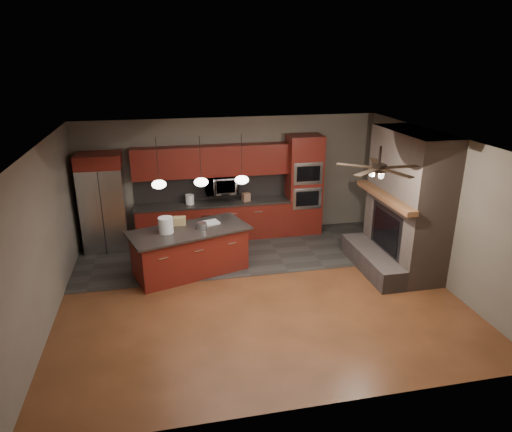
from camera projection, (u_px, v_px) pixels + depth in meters
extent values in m
plane|color=brown|center=(257.00, 291.00, 8.46)|extent=(7.00, 7.00, 0.00)
cube|color=white|center=(258.00, 141.00, 7.51)|extent=(7.00, 6.00, 0.02)
cube|color=#6A6255|center=(231.00, 177.00, 10.75)|extent=(7.00, 0.02, 2.80)
cube|color=#6A6255|center=(437.00, 207.00, 8.66)|extent=(0.02, 6.00, 2.80)
cube|color=#6A6255|center=(44.00, 236.00, 7.31)|extent=(0.02, 6.00, 2.80)
cube|color=#302E2B|center=(241.00, 252.00, 10.12)|extent=(7.00, 2.40, 0.01)
cube|color=brown|center=(408.00, 202.00, 8.95)|extent=(0.80, 2.00, 2.80)
cube|color=#4E4440|center=(372.00, 261.00, 9.23)|extent=(0.50, 2.00, 0.40)
cube|color=#2D2D30|center=(387.00, 231.00, 9.07)|extent=(0.05, 1.20, 0.95)
cube|color=black|center=(386.00, 231.00, 9.07)|extent=(0.02, 1.00, 0.75)
cube|color=brown|center=(385.00, 197.00, 8.80)|extent=(0.22, 2.10, 0.10)
cube|color=maroon|center=(214.00, 221.00, 10.71)|extent=(3.55, 0.60, 0.86)
cube|color=black|center=(213.00, 203.00, 10.56)|extent=(3.59, 0.64, 0.04)
cube|color=black|center=(211.00, 187.00, 10.71)|extent=(3.55, 0.03, 0.60)
cube|color=maroon|center=(211.00, 161.00, 10.34)|extent=(3.55, 0.35, 0.70)
cube|color=maroon|center=(304.00, 185.00, 10.87)|extent=(0.80, 0.60, 2.38)
cube|color=silver|center=(307.00, 198.00, 10.67)|extent=(0.70, 0.03, 0.52)
cube|color=black|center=(307.00, 199.00, 10.65)|extent=(0.55, 0.02, 0.35)
cube|color=silver|center=(308.00, 174.00, 10.47)|extent=(0.70, 0.03, 0.52)
cube|color=black|center=(308.00, 174.00, 10.45)|extent=(0.55, 0.02, 0.35)
imported|color=silver|center=(221.00, 185.00, 10.50)|extent=(0.73, 0.41, 0.50)
cube|color=silver|center=(104.00, 209.00, 10.00)|extent=(0.94, 0.72, 1.87)
cube|color=#2D2D30|center=(102.00, 215.00, 9.66)|extent=(0.02, 0.02, 1.85)
cube|color=silver|center=(97.00, 213.00, 9.62)|extent=(0.03, 0.03, 0.94)
cube|color=silver|center=(107.00, 212.00, 9.65)|extent=(0.03, 0.03, 0.94)
cube|color=maroon|center=(98.00, 161.00, 9.62)|extent=(0.94, 0.72, 0.30)
cube|color=maroon|center=(190.00, 252.00, 9.05)|extent=(2.32, 1.51, 0.88)
cube|color=black|center=(189.00, 231.00, 8.90)|extent=(2.51, 1.70, 0.04)
cylinder|color=silver|center=(166.00, 225.00, 8.70)|extent=(0.32, 0.32, 0.31)
cylinder|color=#ADAEB2|center=(202.00, 226.00, 8.89)|extent=(0.23, 0.23, 0.13)
cube|color=silver|center=(209.00, 223.00, 9.19)|extent=(0.43, 0.35, 0.04)
cube|color=#9F8252|center=(180.00, 221.00, 9.12)|extent=(0.26, 0.20, 0.16)
cylinder|color=white|center=(190.00, 199.00, 10.41)|extent=(0.25, 0.25, 0.22)
cube|color=#91644B|center=(246.00, 197.00, 10.62)|extent=(0.21, 0.18, 0.19)
cylinder|color=black|center=(157.00, 160.00, 7.97)|extent=(0.01, 0.01, 0.78)
ellipsoid|color=white|center=(159.00, 184.00, 8.12)|extent=(0.26, 0.26, 0.16)
cylinder|color=black|center=(200.00, 158.00, 8.11)|extent=(0.01, 0.01, 0.78)
ellipsoid|color=white|center=(201.00, 182.00, 8.27)|extent=(0.26, 0.26, 0.16)
cylinder|color=black|center=(242.00, 156.00, 8.26)|extent=(0.01, 0.01, 0.78)
ellipsoid|color=white|center=(242.00, 180.00, 8.41)|extent=(0.26, 0.26, 0.16)
cylinder|color=black|center=(380.00, 156.00, 7.17)|extent=(0.04, 0.04, 0.30)
cylinder|color=black|center=(379.00, 168.00, 7.24)|extent=(0.24, 0.24, 0.12)
cube|color=#312113|center=(401.00, 167.00, 7.31)|extent=(0.60, 0.12, 0.01)
cube|color=#312113|center=(376.00, 163.00, 7.59)|extent=(0.30, 0.61, 0.01)
cube|color=#312113|center=(355.00, 166.00, 7.39)|extent=(0.56, 0.45, 0.01)
cube|color=#312113|center=(367.00, 172.00, 6.97)|extent=(0.56, 0.45, 0.01)
cube|color=#312113|center=(397.00, 173.00, 6.93)|extent=(0.30, 0.61, 0.01)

